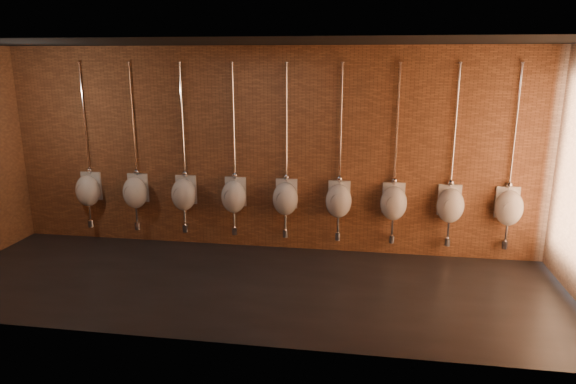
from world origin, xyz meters
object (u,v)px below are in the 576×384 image
(urinal_4, at_px, (285,198))
(urinal_6, at_px, (394,202))
(urinal_3, at_px, (234,196))
(urinal_1, at_px, (135,191))
(urinal_7, at_px, (450,204))
(urinal_0, at_px, (88,190))
(urinal_8, at_px, (509,207))
(urinal_2, at_px, (184,193))
(urinal_5, at_px, (339,200))

(urinal_4, xyz_separation_m, urinal_6, (1.67, 0.00, 0.00))
(urinal_3, bearing_deg, urinal_1, 180.00)
(urinal_3, relative_size, urinal_7, 1.00)
(urinal_0, distance_m, urinal_8, 6.68)
(urinal_4, bearing_deg, urinal_7, 0.00)
(urinal_4, bearing_deg, urinal_6, 0.00)
(urinal_0, height_order, urinal_4, same)
(urinal_2, height_order, urinal_4, same)
(urinal_0, xyz_separation_m, urinal_5, (4.18, 0.00, 0.00))
(urinal_1, height_order, urinal_4, same)
(urinal_4, bearing_deg, urinal_2, 180.00)
(urinal_2, bearing_deg, urinal_7, 0.00)
(urinal_6, bearing_deg, urinal_5, 180.00)
(urinal_6, xyz_separation_m, urinal_7, (0.84, 0.00, 0.00))
(urinal_4, relative_size, urinal_5, 1.00)
(urinal_6, bearing_deg, urinal_1, 180.00)
(urinal_1, distance_m, urinal_6, 4.18)
(urinal_6, bearing_deg, urinal_2, 180.00)
(urinal_4, distance_m, urinal_6, 1.67)
(urinal_1, relative_size, urinal_4, 1.00)
(urinal_5, bearing_deg, urinal_8, 0.00)
(urinal_5, bearing_deg, urinal_0, 180.00)
(urinal_1, distance_m, urinal_5, 3.34)
(urinal_0, bearing_deg, urinal_5, 0.00)
(urinal_0, distance_m, urinal_4, 3.34)
(urinal_2, xyz_separation_m, urinal_8, (5.01, 0.00, 0.00))
(urinal_2, height_order, urinal_6, same)
(urinal_5, bearing_deg, urinal_4, 180.00)
(urinal_1, relative_size, urinal_6, 1.00)
(urinal_2, bearing_deg, urinal_5, 0.00)
(urinal_8, bearing_deg, urinal_7, 180.00)
(urinal_3, height_order, urinal_5, same)
(urinal_0, height_order, urinal_1, same)
(urinal_0, height_order, urinal_7, same)
(urinal_3, relative_size, urinal_8, 1.00)
(urinal_6, bearing_deg, urinal_3, 180.00)
(urinal_3, xyz_separation_m, urinal_4, (0.84, 0.00, 0.00))
(urinal_4, height_order, urinal_6, same)
(urinal_7, bearing_deg, urinal_8, 0.00)
(urinal_1, height_order, urinal_7, same)
(urinal_0, bearing_deg, urinal_2, 0.00)
(urinal_5, distance_m, urinal_6, 0.84)
(urinal_1, xyz_separation_m, urinal_7, (5.01, 0.00, 0.00))
(urinal_2, relative_size, urinal_5, 1.00)
(urinal_2, relative_size, urinal_7, 1.00)
(urinal_0, relative_size, urinal_4, 1.00)
(urinal_2, xyz_separation_m, urinal_7, (4.18, 0.00, 0.00))
(urinal_3, xyz_separation_m, urinal_7, (3.34, 0.00, 0.00))
(urinal_4, bearing_deg, urinal_8, 0.00)
(urinal_7, bearing_deg, urinal_6, 180.00)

